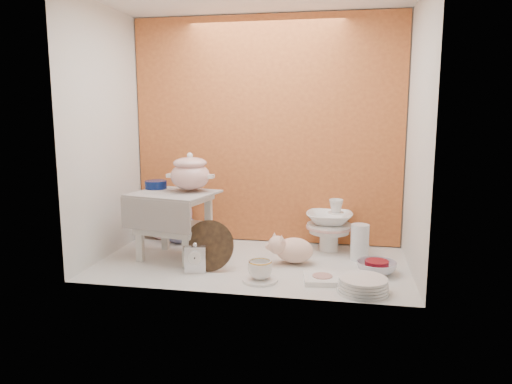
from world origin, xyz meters
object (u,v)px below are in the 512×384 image
soup_tureen (190,172)px  blue_white_vase (180,223)px  floral_platter (166,214)px  gold_rim_teacup (260,269)px  mantel_clock (195,258)px  porcelain_tower (329,225)px  plush_pig (294,250)px  dinner_plate_stack (363,285)px  step_stool (175,225)px  crystal_bowl (376,268)px

soup_tureen → blue_white_vase: soup_tureen is taller
floral_platter → gold_rim_teacup: (0.79, -0.71, -0.12)m
mantel_clock → porcelain_tower: bearing=28.4°
soup_tureen → plush_pig: (0.64, -0.03, -0.44)m
blue_white_vase → dinner_plate_stack: (1.20, -0.73, -0.09)m
floral_platter → dinner_plate_stack: 1.53m
step_stool → blue_white_vase: bearing=117.4°
soup_tureen → dinner_plate_stack: bearing=-22.4°
plush_pig → porcelain_tower: 0.37m
plush_pig → gold_rim_teacup: plush_pig is taller
step_stool → gold_rim_teacup: size_ratio=3.61×
dinner_plate_stack → crystal_bowl: dinner_plate_stack is taller
soup_tureen → dinner_plate_stack: 1.20m
dinner_plate_stack → blue_white_vase: bearing=148.8°
floral_platter → porcelain_tower: (1.12, -0.08, -0.01)m
floral_platter → crystal_bowl: size_ratio=1.69×
gold_rim_teacup → dinner_plate_stack: (0.53, -0.06, -0.03)m
floral_platter → dinner_plate_stack: bearing=-30.4°
step_stool → porcelain_tower: size_ratio=1.37×
floral_platter → porcelain_tower: floral_platter is taller
soup_tureen → porcelain_tower: size_ratio=0.82×
floral_platter → blue_white_vase: 0.14m
mantel_clock → gold_rim_teacup: bearing=-20.4°
soup_tureen → floral_platter: 0.58m
gold_rim_teacup → plush_pig: bearing=66.0°
soup_tureen → floral_platter: (-0.30, 0.36, -0.34)m
crystal_bowl → plush_pig: bearing=168.9°
step_stool → floral_platter: bearing=130.1°
step_stool → plush_pig: (0.72, 0.02, -0.12)m
floral_platter → dinner_plate_stack: floral_platter is taller
step_stool → mantel_clock: (0.20, -0.24, -0.12)m
blue_white_vase → dinner_plate_stack: bearing=-31.2°
soup_tureen → gold_rim_teacup: bearing=-36.1°
soup_tureen → plush_pig: bearing=-2.9°
step_stool → floral_platter: (-0.21, 0.41, -0.02)m
plush_pig → floral_platter: bearing=159.3°
floral_platter → soup_tureen: bearing=-49.8°
step_stool → plush_pig: step_stool is taller
plush_pig → dinner_plate_stack: (0.38, -0.39, -0.05)m
plush_pig → dinner_plate_stack: size_ratio=1.10×
porcelain_tower → dinner_plate_stack: bearing=-74.5°
blue_white_vase → dinner_plate_stack: blue_white_vase is taller
floral_platter → gold_rim_teacup: 1.07m
step_stool → floral_platter: 0.46m
gold_rim_teacup → porcelain_tower: (0.33, 0.64, 0.10)m
step_stool → porcelain_tower: 0.97m
porcelain_tower → crystal_bowl: bearing=-55.6°
blue_white_vase → crystal_bowl: blue_white_vase is taller
crystal_bowl → porcelain_tower: porcelain_tower is taller
mantel_clock → dinner_plate_stack: mantel_clock is taller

